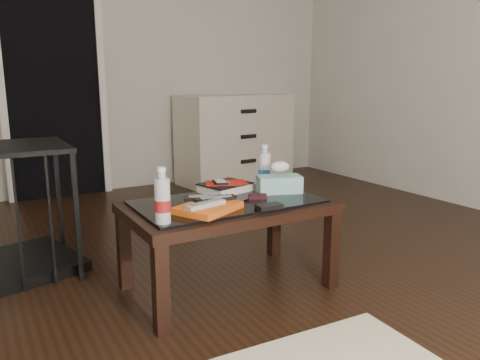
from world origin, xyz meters
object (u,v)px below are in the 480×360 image
at_px(tissue_box, 279,184).
at_px(textbook, 225,187).
at_px(water_bottle_left, 162,195).
at_px(water_bottle_right, 264,166).
at_px(coffee_table, 228,213).
at_px(dresser, 235,139).

bearing_deg(tissue_box, textbook, 165.58).
height_order(water_bottle_left, tissue_box, water_bottle_left).
bearing_deg(water_bottle_right, coffee_table, -152.17).
xyz_separation_m(water_bottle_right, tissue_box, (-0.01, -0.16, -0.07)).
xyz_separation_m(textbook, tissue_box, (0.24, -0.16, 0.02)).
relative_size(dresser, tissue_box, 5.46).
relative_size(textbook, water_bottle_right, 1.05).
xyz_separation_m(dresser, water_bottle_left, (-1.74, -2.45, 0.13)).
height_order(coffee_table, water_bottle_right, water_bottle_right).
height_order(textbook, water_bottle_left, water_bottle_left).
height_order(dresser, tissue_box, dresser).
bearing_deg(coffee_table, tissue_box, 2.95).
relative_size(coffee_table, water_bottle_right, 4.20).
height_order(textbook, tissue_box, tissue_box).
relative_size(textbook, water_bottle_left, 1.05).
bearing_deg(dresser, coffee_table, -127.87).
bearing_deg(coffee_table, dresser, 59.61).
bearing_deg(water_bottle_right, water_bottle_left, -153.93).
relative_size(dresser, water_bottle_right, 5.27).
bearing_deg(textbook, water_bottle_left, -158.39).
distance_m(dresser, water_bottle_right, 2.31).
bearing_deg(water_bottle_right, textbook, 178.85).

